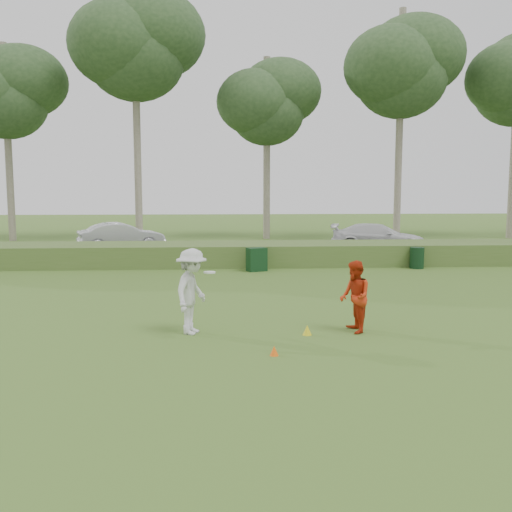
{
  "coord_description": "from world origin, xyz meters",
  "views": [
    {
      "loc": [
        -1.05,
        -12.45,
        3.26
      ],
      "look_at": [
        0.0,
        4.0,
        1.3
      ],
      "focal_mm": 40.0,
      "sensor_mm": 36.0,
      "label": 1
    }
  ],
  "objects": [
    {
      "name": "tree_3",
      "position": [
        -6.0,
        23.0,
        11.6
      ],
      "size": [
        7.8,
        7.8,
        15.5
      ],
      "color": "gray",
      "rests_on": "ground"
    },
    {
      "name": "cone_orange",
      "position": [
        -0.0,
        -1.63,
        0.1
      ],
      "size": [
        0.17,
        0.17,
        0.19
      ],
      "primitive_type": "cone",
      "color": "#FF5F0D",
      "rests_on": "ground"
    },
    {
      "name": "trash_bin",
      "position": [
        7.0,
        10.21,
        0.43
      ],
      "size": [
        0.64,
        0.64,
        0.87
      ],
      "primitive_type": "cylinder",
      "rotation": [
        0.0,
        0.0,
        0.1
      ],
      "color": "black",
      "rests_on": "ground"
    },
    {
      "name": "car_mid",
      "position": [
        -6.13,
        17.36,
        0.78
      ],
      "size": [
        4.64,
        2.92,
        1.44
      ],
      "primitive_type": "imported",
      "rotation": [
        0.0,
        0.0,
        1.92
      ],
      "color": "silver",
      "rests_on": "park_road"
    },
    {
      "name": "car_right",
      "position": [
        7.09,
        16.27,
        0.76
      ],
      "size": [
        5.15,
        3.18,
        1.39
      ],
      "primitive_type": "imported",
      "rotation": [
        0.0,
        0.0,
        1.3
      ],
      "color": "silver",
      "rests_on": "park_road"
    },
    {
      "name": "player_white",
      "position": [
        -1.69,
        0.19,
        0.96
      ],
      "size": [
        1.09,
        1.41,
        1.93
      ],
      "rotation": [
        0.0,
        0.0,
        1.23
      ],
      "color": "silver",
      "rests_on": "ground"
    },
    {
      "name": "player_red",
      "position": [
        1.99,
        0.07,
        0.82
      ],
      "size": [
        0.68,
        0.84,
        1.64
      ],
      "primitive_type": "imported",
      "rotation": [
        0.0,
        0.0,
        -1.5
      ],
      "color": "red",
      "rests_on": "ground"
    },
    {
      "name": "tree_4",
      "position": [
        2.0,
        24.5,
        8.59
      ],
      "size": [
        6.24,
        6.24,
        11.5
      ],
      "color": "gray",
      "rests_on": "ground"
    },
    {
      "name": "park_road",
      "position": [
        0.0,
        17.0,
        0.03
      ],
      "size": [
        80.0,
        6.0,
        0.06
      ],
      "primitive_type": "cube",
      "color": "#2D2D2D",
      "rests_on": "ground"
    },
    {
      "name": "tree_2",
      "position": [
        -14.0,
        24.0,
        8.97
      ],
      "size": [
        6.5,
        6.5,
        12.0
      ],
      "color": "gray",
      "rests_on": "ground"
    },
    {
      "name": "utility_cabinet",
      "position": [
        0.4,
        9.87,
        0.46
      ],
      "size": [
        0.86,
        0.71,
        0.93
      ],
      "primitive_type": "cube",
      "rotation": [
        0.0,
        0.0,
        0.38
      ],
      "color": "#103217",
      "rests_on": "ground"
    },
    {
      "name": "cone_yellow",
      "position": [
        0.88,
        -0.11,
        0.11
      ],
      "size": [
        0.21,
        0.21,
        0.23
      ],
      "primitive_type": "cone",
      "color": "yellow",
      "rests_on": "ground"
    },
    {
      "name": "ground",
      "position": [
        0.0,
        0.0,
        0.0
      ],
      "size": [
        120.0,
        120.0,
        0.0
      ],
      "primitive_type": "plane",
      "color": "#395F1F",
      "rests_on": "ground"
    },
    {
      "name": "reed_strip",
      "position": [
        0.0,
        12.0,
        0.45
      ],
      "size": [
        80.0,
        3.0,
        0.9
      ],
      "primitive_type": "cube",
      "color": "#416126",
      "rests_on": "ground"
    },
    {
      "name": "tree_5",
      "position": [
        10.0,
        22.5,
        10.47
      ],
      "size": [
        7.28,
        7.28,
        14.0
      ],
      "color": "gray",
      "rests_on": "ground"
    }
  ]
}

